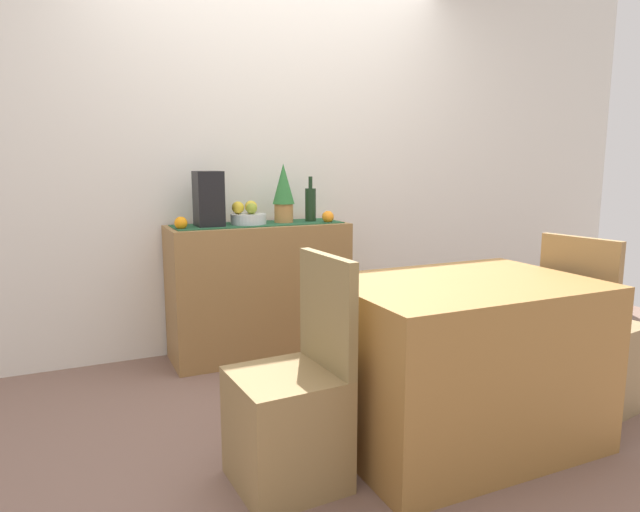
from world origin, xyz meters
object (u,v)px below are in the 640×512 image
Objects in this scene: sideboard_console at (260,290)px; chair_near_window at (290,418)px; fruit_bowl at (248,219)px; wine_bottle at (311,204)px; chair_by_corner at (590,358)px; potted_plant at (284,192)px; coffee_maker at (209,199)px; dining_table at (461,362)px.

chair_near_window is (-0.38, -1.48, -0.16)m from sideboard_console.
fruit_bowl is at bearing 78.15° from chair_near_window.
fruit_bowl is 0.44m from wine_bottle.
potted_plant is at bearing 126.51° from chair_by_corner.
sideboard_console is 3.81× the size of wine_bottle.
chair_near_window is (-0.74, -1.48, -0.71)m from wine_bottle.
sideboard_console is 1.54m from chair_near_window.
fruit_bowl is 0.28m from coffee_maker.
wine_bottle is 1.80m from chair_near_window.
wine_bottle is at bearing 0.00° from coffee_maker.
fruit_bowl is 0.66× the size of coffee_maker.
chair_by_corner is (1.27, -1.48, -0.16)m from sideboard_console.
potted_plant is 0.43× the size of chair_near_window.
potted_plant is (0.24, 0.00, 0.17)m from fruit_bowl.
wine_bottle is 1.88m from chair_by_corner.
dining_table is at bearing -86.74° from wine_bottle.
sideboard_console is 0.47m from fruit_bowl.
fruit_bowl is 0.25× the size of chair_by_corner.
coffee_maker reaches higher than chair_by_corner.
coffee_maker reaches higher than dining_table.
sideboard_console is at bearing 106.84° from dining_table.
chair_near_window is at bearing 179.93° from dining_table.
potted_plant is 0.43× the size of chair_by_corner.
dining_table is at bearing -70.88° from fruit_bowl.
chair_near_window is at bearing -116.56° from wine_bottle.
potted_plant is 1.77m from chair_near_window.
chair_by_corner is (1.34, -1.48, -0.63)m from fruit_bowl.
wine_bottle reaches higher than dining_table.
wine_bottle is (0.36, 0.00, 0.55)m from sideboard_console.
fruit_bowl is at bearing 109.12° from dining_table.
fruit_bowl is at bearing 0.00° from coffee_maker.
chair_by_corner is (1.59, -1.48, -0.76)m from coffee_maker.
coffee_maker is at bearing 117.27° from dining_table.
wine_bottle is at bearing 0.00° from sideboard_console.
dining_table is (0.76, -1.48, -0.66)m from coffee_maker.
wine_bottle is 0.33× the size of chair_by_corner.
dining_table is 1.25× the size of chair_near_window.
chair_by_corner is at bearing -0.13° from chair_near_window.
sideboard_console is 5.06× the size of fruit_bowl.
coffee_maker is at bearing 87.65° from chair_near_window.
dining_table is 0.83m from chair_near_window.
fruit_bowl reaches higher than chair_by_corner.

